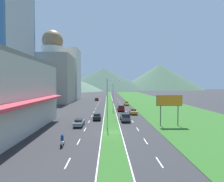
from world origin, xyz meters
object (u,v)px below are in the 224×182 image
Objects in this scene: motorcycle_rider at (62,141)px; billboard_roadside at (169,102)px; street_lamp_mid at (112,96)px; car_1 at (97,116)px; car_2 at (133,112)px; street_lamp_near at (109,100)px; pickup_truck_1 at (121,108)px; car_3 at (79,122)px; car_0 at (126,103)px; pickup_truck_0 at (125,117)px; car_4 at (97,99)px.

billboard_roadside is at bearing -57.17° from motorcycle_rider.
car_1 is (-4.01, -13.56, -4.35)m from street_lamp_mid.
street_lamp_mid is 2.00× the size of car_2.
street_lamp_near is at bearing -31.05° from motorcycle_rider.
street_lamp_near is at bearing -9.76° from pickup_truck_1.
car_2 reaches higher than car_3.
street_lamp_mid is 4.47× the size of motorcycle_rider.
street_lamp_mid is at bearing -19.94° from car_0.
street_lamp_mid is 1.66× the size of pickup_truck_0.
car_4 is 56.84m from pickup_truck_0.
car_3 is 0.85× the size of pickup_truck_1.
motorcycle_rider is at bearing 169.48° from car_1.
street_lamp_near is 63.39m from car_4.
pickup_truck_1 is at bearing -11.81° from car_0.
billboard_roadside is 1.43× the size of car_2.
car_2 is at bearing 67.16° from street_lamp_near.
car_1 is at bearing 154.32° from billboard_roadside.
car_2 is at bearing -41.98° from street_lamp_mid.
car_0 reaches higher than car_2.
car_4 is 73.70m from motorcycle_rider.
street_lamp_near is 13.51m from motorcycle_rider.
car_0 is 0.93× the size of car_4.
street_lamp_mid reaches higher than pickup_truck_1.
street_lamp_mid is 2.19× the size of car_0.
street_lamp_near is at bearing -92.98° from street_lamp_mid.
car_4 is (-7.44, 40.37, -4.35)m from street_lamp_mid.
car_3 is 12.72m from motorcycle_rider.
car_2 is at bearing -0.65° from car_0.
street_lamp_near is 2.13× the size of car_3.
street_lamp_near reaches higher than car_1.
car_3 is at bearing 178.86° from billboard_roadside.
car_2 is 0.83× the size of pickup_truck_1.
street_lamp_mid is 22.33m from car_3.
motorcycle_rider is at bearing -102.97° from street_lamp_mid.
pickup_truck_0 is 2.70× the size of motorcycle_rider.
street_lamp_mid is 34.49m from motorcycle_rider.
car_1 is at bearing -176.36° from car_4.
car_1 is 7.81m from car_3.
car_1 is 0.85× the size of pickup_truck_0.
car_0 is at bearing 168.19° from pickup_truck_1.
billboard_roadside is 23.96m from pickup_truck_1.
billboard_roadside is 1.41× the size of car_1.
billboard_roadside is (12.62, 1.53, -0.63)m from street_lamp_near.
car_2 is (-5.42, 15.57, -4.19)m from billboard_roadside.
car_1 is 7.05m from pickup_truck_0.
motorcycle_rider reaches higher than car_3.
car_0 is at bearing 179.35° from car_2.
pickup_truck_1 is at bearing -25.26° from car_1.
car_3 is at bearing -25.30° from pickup_truck_1.
motorcycle_rider is at bearing 179.81° from car_4.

